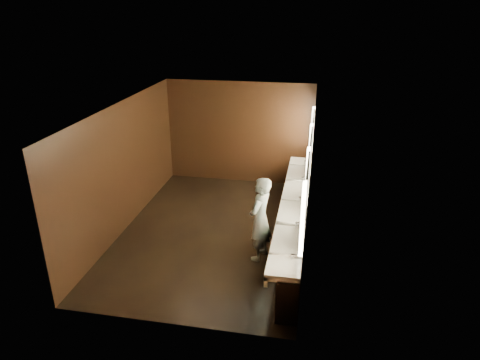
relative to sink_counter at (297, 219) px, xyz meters
The scene contains 10 objects.
floor 1.86m from the sink_counter, behind, with size 6.00×6.00×0.00m, color black.
ceiling 2.92m from the sink_counter, behind, with size 4.00×6.00×0.02m, color #2D2D2B.
wall_back 3.61m from the sink_counter, 120.87° to the left, with size 4.00×0.02×2.80m, color black.
wall_front 3.61m from the sink_counter, 120.87° to the right, with size 4.00×0.02×2.80m, color black.
wall_left 3.90m from the sink_counter, behind, with size 0.02×6.00×2.80m, color black.
wall_right 0.93m from the sink_counter, ahead, with size 0.02×6.00×2.80m, color black.
sink_counter is the anchor object (origin of this frame).
mirror_band 1.27m from the sink_counter, ahead, with size 0.06×5.03×1.15m.
person 1.12m from the sink_counter, 128.74° to the right, with size 0.62×0.41×1.71m, color #99D8E5.
trash_bin 0.43m from the sink_counter, 128.00° to the right, with size 0.32×0.32×0.51m, color black.
Camera 1 is at (2.09, -8.08, 4.74)m, focal length 32.00 mm.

